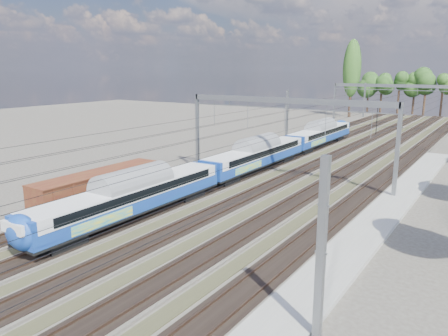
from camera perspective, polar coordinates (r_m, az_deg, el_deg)
The scene contains 10 objects.
ground at distance 26.01m, azimuth -23.84°, elevation -15.64°, with size 220.00×220.00×0.00m, color #47423A.
track_bed at distance 61.31m, azimuth 13.81°, elevation 1.35°, with size 21.00×130.00×0.34m.
platform at distance 34.80m, azimuth 18.42°, elevation -7.63°, with size 3.00×70.00×0.30m, color gray.
catenary at distance 67.59m, azimuth 16.60°, elevation 7.63°, with size 25.65×130.00×9.00m.
tree_belt at distance 102.00m, azimuth 26.03°, elevation 9.47°, with size 39.26×99.02×11.72m.
poplar at distance 115.04m, azimuth 16.38°, elevation 12.32°, with size 4.40×4.40×19.04m.
emu_train at distance 50.90m, azimuth 4.13°, elevation 2.10°, with size 2.86×60.59×4.19m.
freight_boxcar at distance 39.06m, azimuth -15.97°, elevation -2.45°, with size 2.58×12.46×3.21m.
worker at distance 104.61m, azimuth 22.13°, elevation 5.80°, with size 0.59×0.38×1.61m, color black.
signal_near at distance 84.12m, azimuth 19.39°, elevation 6.63°, with size 0.39×0.35×6.11m.
Camera 1 is at (19.89, -11.78, 11.93)m, focal length 35.00 mm.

